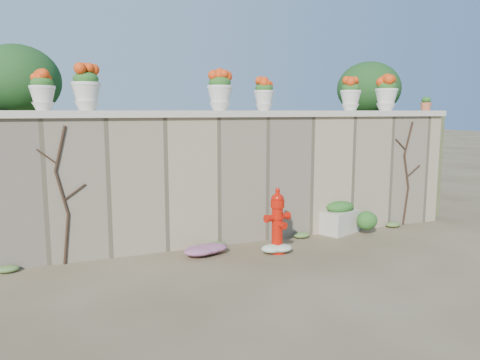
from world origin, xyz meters
name	(u,v)px	position (x,y,z in m)	size (l,w,h in m)	color
ground	(293,275)	(0.00, 0.00, 0.00)	(80.00, 80.00, 0.00)	#4F3F27
stone_wall	(239,180)	(0.00, 1.80, 1.00)	(8.00, 0.40, 2.00)	#968564
wall_cap	(239,114)	(0.00, 1.80, 2.05)	(8.10, 0.52, 0.10)	beige
raised_fill	(185,160)	(0.00, 5.00, 1.00)	(9.00, 6.00, 2.00)	#384C23
back_shrub_left	(17,81)	(-3.20, 3.00, 2.55)	(1.30, 1.30, 1.10)	#143814
back_shrub_right	(369,89)	(3.40, 3.00, 2.55)	(1.30, 1.30, 1.10)	#143814
vine_left	(63,193)	(-2.67, 1.58, 0.99)	(0.60, 0.04, 1.91)	black
vine_right	(407,172)	(3.23, 1.58, 0.99)	(0.60, 0.04, 1.91)	black
fire_hydrant	(277,220)	(0.26, 0.95, 0.49)	(0.42, 0.30, 0.97)	#BB1407
planter_box	(340,218)	(1.78, 1.55, 0.26)	(0.77, 0.61, 0.56)	beige
green_shrub	(370,218)	(2.20, 1.28, 0.29)	(0.60, 0.54, 0.57)	#1E5119
magenta_clump	(207,248)	(-0.76, 1.22, 0.11)	(0.79, 0.53, 0.21)	#CB28AB
white_flowers	(277,249)	(0.22, 0.86, 0.09)	(0.49, 0.39, 0.18)	white
urn_pot_0	(42,91)	(-2.85, 1.80, 2.36)	(0.34, 0.34, 0.53)	beige
urn_pot_1	(86,88)	(-2.29, 1.80, 2.41)	(0.40, 0.40, 0.62)	beige
urn_pot_2	(220,91)	(-0.32, 1.80, 2.40)	(0.39, 0.39, 0.62)	beige
urn_pot_3	(264,94)	(0.43, 1.80, 2.35)	(0.33, 0.33, 0.52)	beige
urn_pot_4	(351,94)	(2.09, 1.80, 2.38)	(0.36, 0.36, 0.56)	beige
urn_pot_5	(386,93)	(2.86, 1.80, 2.41)	(0.40, 0.40, 0.63)	beige
terracotta_pot	(426,104)	(3.80, 1.80, 2.22)	(0.21, 0.21, 0.25)	#B65C37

